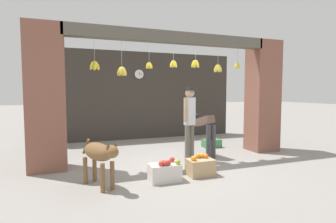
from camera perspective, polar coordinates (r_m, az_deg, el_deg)
The scene contains 13 objects.
ground_plane at distance 5.88m, azimuth 1.55°, elevation -10.82°, with size 60.00×60.00×0.00m, color gray.
shop_back_wall at distance 8.63m, azimuth -6.02°, elevation 3.45°, with size 6.45×0.12×2.83m, color #38332D.
shop_pillar_left at distance 5.60m, azimuth -25.00°, elevation 2.70°, with size 0.70×0.60×2.83m, color brown.
shop_pillar_right at distance 7.28m, azimuth 19.89°, elevation 3.09°, with size 0.70×0.60×2.83m, color brown.
storefront_awning at distance 5.90m, azimuth 1.15°, elevation 15.21°, with size 4.55×0.31×0.98m.
dog at distance 4.36m, azimuth -14.68°, elevation -8.93°, with size 0.59×0.98×0.78m.
shopkeeper at distance 5.81m, azimuth 4.73°, elevation -1.36°, with size 0.33×0.30×1.64m.
worker_stooping at distance 6.23m, azimuth 8.15°, elevation -3.71°, with size 0.32×0.78×1.02m.
fruit_crate_oranges at distance 4.95m, azimuth 7.05°, elevation -11.76°, with size 0.47×0.35×0.38m.
fruit_crate_apples at distance 4.60m, azimuth -0.68°, elevation -12.95°, with size 0.53×0.32×0.38m.
produce_box_green at distance 7.43m, azimuth 9.46°, elevation -6.83°, with size 0.47×0.33×0.22m, color #42844C.
water_bottle at distance 5.29m, azimuth 5.13°, elevation -11.36°, with size 0.07×0.07×0.23m.
wall_clock at distance 8.57m, azimuth -6.31°, elevation 8.08°, with size 0.31×0.03×0.31m.
Camera 1 is at (-2.09, -5.28, 1.52)m, focal length 28.00 mm.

